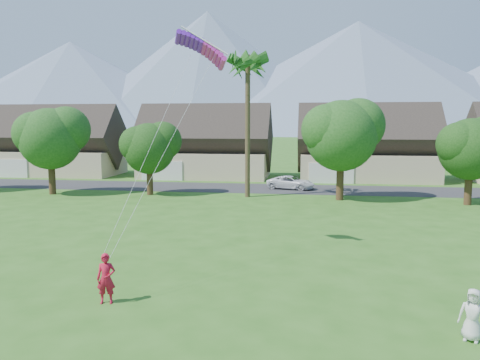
% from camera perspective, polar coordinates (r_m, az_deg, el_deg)
% --- Properties ---
extents(ground, '(500.00, 500.00, 0.00)m').
position_cam_1_polar(ground, '(14.24, -6.15, -20.47)').
color(ground, '#2D6019').
rests_on(ground, ground).
extents(street, '(90.00, 7.00, 0.01)m').
position_cam_1_polar(street, '(46.80, 4.21, -1.05)').
color(street, '#2D2D30').
rests_on(street, ground).
extents(kite_flyer, '(0.75, 0.57, 1.86)m').
position_cam_1_polar(kite_flyer, '(18.04, -16.01, -11.48)').
color(kite_flyer, '#B9152E').
rests_on(kite_flyer, ground).
extents(watcher, '(0.93, 0.80, 1.62)m').
position_cam_1_polar(watcher, '(16.24, 26.49, -14.50)').
color(watcher, silver).
rests_on(watcher, ground).
extents(parked_car, '(5.07, 3.34, 1.29)m').
position_cam_1_polar(parked_car, '(46.63, 6.22, -0.31)').
color(parked_car, white).
rests_on(parked_car, ground).
extents(mountain_ridge, '(540.00, 240.00, 70.00)m').
position_cam_1_polar(mountain_ridge, '(273.25, 9.91, 11.65)').
color(mountain_ridge, slate).
rests_on(mountain_ridge, ground).
extents(houses_row, '(72.75, 8.19, 8.86)m').
position_cam_1_polar(houses_row, '(55.37, 5.41, 3.76)').
color(houses_row, beige).
rests_on(houses_row, ground).
extents(tree_row, '(62.27, 6.67, 8.45)m').
position_cam_1_polar(tree_row, '(40.41, 2.03, 4.64)').
color(tree_row, '#47301C').
rests_on(tree_row, ground).
extents(fan_palm, '(3.00, 3.00, 13.80)m').
position_cam_1_polar(fan_palm, '(41.39, 0.95, 14.29)').
color(fan_palm, '#4C3D26').
rests_on(fan_palm, ground).
extents(parafoil_kite, '(2.79, 1.18, 0.50)m').
position_cam_1_polar(parafoil_kite, '(23.62, -4.58, 15.89)').
color(parafoil_kite, '#6D1AC8').
rests_on(parafoil_kite, ground).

